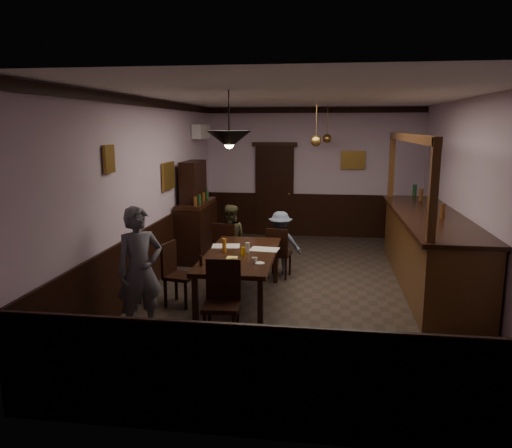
% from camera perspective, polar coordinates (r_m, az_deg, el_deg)
% --- Properties ---
extents(room, '(5.01, 8.01, 3.01)m').
position_cam_1_polar(room, '(7.78, 5.72, 3.20)').
color(room, '#2D2621').
rests_on(room, ground).
extents(dining_table, '(1.02, 2.21, 0.75)m').
position_cam_1_polar(dining_table, '(7.27, -1.79, -3.86)').
color(dining_table, black).
rests_on(dining_table, ground).
extents(chair_far_left, '(0.48, 0.48, 0.95)m').
position_cam_1_polar(chair_far_left, '(8.61, -3.46, -2.63)').
color(chair_far_left, black).
rests_on(chair_far_left, ground).
extents(chair_far_right, '(0.44, 0.44, 0.88)m').
position_cam_1_polar(chair_far_right, '(8.50, 2.55, -3.07)').
color(chair_far_right, black).
rests_on(chair_far_right, ground).
extents(chair_near, '(0.45, 0.45, 0.99)m').
position_cam_1_polar(chair_near, '(6.07, -3.87, -8.36)').
color(chair_near, black).
rests_on(chair_near, ground).
extents(chair_side, '(0.47, 0.47, 0.92)m').
position_cam_1_polar(chair_side, '(7.35, -9.17, -5.29)').
color(chair_side, black).
rests_on(chair_side, ground).
extents(person_standing, '(0.70, 0.68, 1.61)m').
position_cam_1_polar(person_standing, '(6.34, -13.12, -5.27)').
color(person_standing, slate).
rests_on(person_standing, ground).
extents(person_seated_left, '(0.60, 0.48, 1.22)m').
position_cam_1_polar(person_seated_left, '(8.85, -3.02, -1.67)').
color(person_seated_left, '#434128').
rests_on(person_seated_left, ground).
extents(person_seated_right, '(0.74, 0.46, 1.11)m').
position_cam_1_polar(person_seated_right, '(8.74, 2.79, -2.17)').
color(person_seated_right, slate).
rests_on(person_seated_right, ground).
extents(newspaper_left, '(0.46, 0.36, 0.01)m').
position_cam_1_polar(newspaper_left, '(7.68, -3.46, -2.53)').
color(newspaper_left, silver).
rests_on(newspaper_left, dining_table).
extents(newspaper_right, '(0.45, 0.34, 0.01)m').
position_cam_1_polar(newspaper_right, '(7.46, 0.98, -2.91)').
color(newspaper_right, silver).
rests_on(newspaper_right, dining_table).
extents(napkin, '(0.15, 0.15, 0.00)m').
position_cam_1_polar(napkin, '(7.02, -2.76, -3.85)').
color(napkin, '#ECE157').
rests_on(napkin, dining_table).
extents(saucer, '(0.15, 0.15, 0.01)m').
position_cam_1_polar(saucer, '(6.71, 0.35, -4.50)').
color(saucer, white).
rests_on(saucer, dining_table).
extents(coffee_cup, '(0.08, 0.08, 0.07)m').
position_cam_1_polar(coffee_cup, '(6.69, -0.16, -4.16)').
color(coffee_cup, white).
rests_on(coffee_cup, saucer).
extents(pastry_plate, '(0.22, 0.22, 0.01)m').
position_cam_1_polar(pastry_plate, '(6.76, -3.07, -4.39)').
color(pastry_plate, white).
rests_on(pastry_plate, dining_table).
extents(pastry_ring_a, '(0.13, 0.13, 0.04)m').
position_cam_1_polar(pastry_ring_a, '(6.72, -3.29, -4.23)').
color(pastry_ring_a, '#C68C47').
rests_on(pastry_ring_a, pastry_plate).
extents(pastry_ring_b, '(0.13, 0.13, 0.04)m').
position_cam_1_polar(pastry_ring_b, '(6.76, -2.63, -4.14)').
color(pastry_ring_b, '#C68C47').
rests_on(pastry_ring_b, pastry_plate).
extents(soda_can, '(0.07, 0.07, 0.12)m').
position_cam_1_polar(soda_can, '(7.12, -1.50, -3.13)').
color(soda_can, yellow).
rests_on(soda_can, dining_table).
extents(beer_glass, '(0.06, 0.06, 0.20)m').
position_cam_1_polar(beer_glass, '(7.32, -3.65, -2.44)').
color(beer_glass, '#BF721E').
rests_on(beer_glass, dining_table).
extents(water_glass, '(0.06, 0.06, 0.15)m').
position_cam_1_polar(water_glass, '(7.27, -0.98, -2.72)').
color(water_glass, silver).
rests_on(water_glass, dining_table).
extents(pepper_mill, '(0.04, 0.04, 0.14)m').
position_cam_1_polar(pepper_mill, '(6.65, -6.32, -4.16)').
color(pepper_mill, black).
rests_on(pepper_mill, dining_table).
extents(sideboard, '(0.51, 1.44, 1.90)m').
position_cam_1_polar(sideboard, '(9.87, -6.88, 0.53)').
color(sideboard, black).
rests_on(sideboard, ground).
extents(bar_counter, '(1.01, 4.36, 2.44)m').
position_cam_1_polar(bar_counter, '(8.62, 19.11, -2.55)').
color(bar_counter, '#4F2A15').
rests_on(bar_counter, ground).
extents(door_back, '(0.90, 0.06, 2.10)m').
position_cam_1_polar(door_back, '(11.81, 2.12, 3.75)').
color(door_back, black).
rests_on(door_back, ground).
extents(ac_unit, '(0.20, 0.85, 0.30)m').
position_cam_1_polar(ac_unit, '(10.93, -6.28, 10.46)').
color(ac_unit, white).
rests_on(ac_unit, ground).
extents(picture_left_small, '(0.04, 0.28, 0.36)m').
position_cam_1_polar(picture_left_small, '(6.71, -16.46, 7.14)').
color(picture_left_small, olive).
rests_on(picture_left_small, ground).
extents(picture_left_large, '(0.04, 0.62, 0.48)m').
position_cam_1_polar(picture_left_large, '(8.98, -9.99, 5.43)').
color(picture_left_large, olive).
rests_on(picture_left_large, ground).
extents(picture_back, '(0.55, 0.04, 0.42)m').
position_cam_1_polar(picture_back, '(11.70, 11.02, 7.17)').
color(picture_back, olive).
rests_on(picture_back, ground).
extents(pendant_iron, '(0.56, 0.56, 0.71)m').
position_cam_1_polar(pendant_iron, '(6.24, -3.10, 9.60)').
color(pendant_iron, black).
rests_on(pendant_iron, ground).
extents(pendant_brass_mid, '(0.20, 0.20, 0.81)m').
position_cam_1_polar(pendant_brass_mid, '(9.27, 6.86, 9.40)').
color(pendant_brass_mid, '#BF8C3F').
rests_on(pendant_brass_mid, ground).
extents(pendant_brass_far, '(0.20, 0.20, 0.81)m').
position_cam_1_polar(pendant_brass_far, '(11.08, 8.13, 9.64)').
color(pendant_brass_far, '#BF8C3F').
rests_on(pendant_brass_far, ground).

